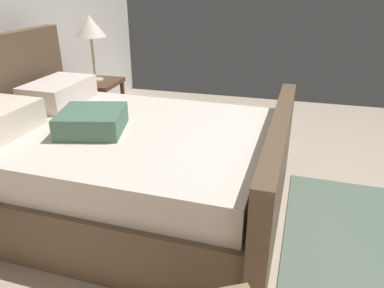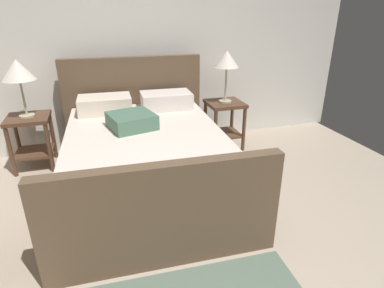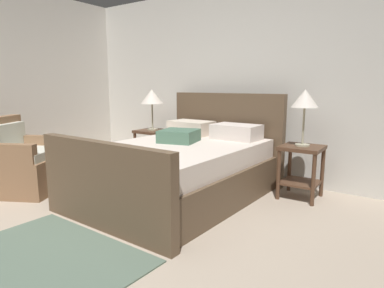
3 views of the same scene
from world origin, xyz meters
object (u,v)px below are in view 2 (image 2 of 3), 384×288
bed (145,156)px  table_lamp_left (18,71)px  nightstand_right (224,117)px  nightstand_left (31,133)px  table_lamp_right (227,61)px

bed → table_lamp_left: 1.59m
nightstand_right → table_lamp_left: table_lamp_left is taller
nightstand_right → table_lamp_left: bearing=177.9°
nightstand_left → bed: bearing=-36.1°
bed → table_lamp_right: bearing=33.4°
nightstand_right → table_lamp_left: 2.37m
nightstand_left → table_lamp_left: 0.68m
table_lamp_right → table_lamp_left: 2.27m
nightstand_right → nightstand_left: (-2.27, 0.08, 0.00)m
bed → nightstand_left: size_ratio=3.73×
nightstand_right → table_lamp_left: size_ratio=0.99×
nightstand_right → table_lamp_right: 0.70m
table_lamp_right → nightstand_right: bearing=-110.6°
bed → table_lamp_right: table_lamp_right is taller
bed → nightstand_left: bearing=143.9°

